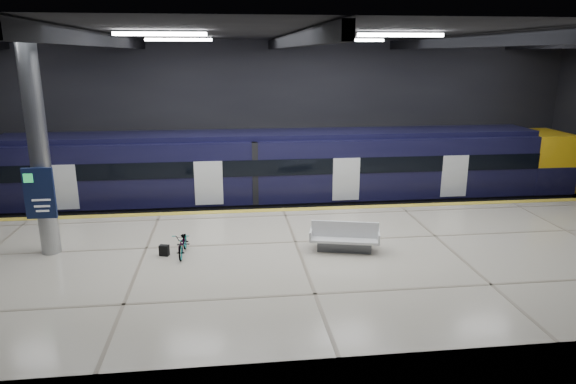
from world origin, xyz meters
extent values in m
plane|color=black|center=(0.00, 0.00, 0.00)|extent=(30.00, 30.00, 0.00)
cube|color=black|center=(0.00, 8.00, 4.00)|extent=(30.00, 0.10, 8.00)
cube|color=black|center=(0.00, -8.00, 4.00)|extent=(30.00, 0.10, 8.00)
cube|color=black|center=(0.00, 0.00, 8.00)|extent=(30.00, 16.00, 0.10)
cube|color=black|center=(-6.00, 0.00, 7.75)|extent=(0.25, 16.00, 0.40)
cube|color=black|center=(0.00, 0.00, 7.75)|extent=(0.25, 16.00, 0.40)
cube|color=black|center=(6.00, 0.00, 7.75)|extent=(0.25, 16.00, 0.40)
cube|color=white|center=(-4.00, -2.00, 7.88)|extent=(2.60, 0.18, 0.10)
cube|color=white|center=(3.00, -2.00, 7.88)|extent=(2.60, 0.18, 0.10)
cube|color=white|center=(-4.00, 4.00, 7.88)|extent=(2.60, 0.18, 0.10)
cube|color=white|center=(3.00, 4.00, 7.88)|extent=(2.60, 0.18, 0.10)
cube|color=white|center=(10.00, 4.00, 7.88)|extent=(2.60, 0.18, 0.10)
cube|color=beige|center=(0.00, -2.50, 0.55)|extent=(30.00, 11.00, 1.10)
cube|color=yellow|center=(0.00, 2.75, 1.11)|extent=(30.00, 0.40, 0.01)
cube|color=gray|center=(0.00, 4.78, 0.08)|extent=(30.00, 0.08, 0.16)
cube|color=gray|center=(0.00, 6.22, 0.08)|extent=(30.00, 0.08, 0.16)
cube|color=black|center=(-0.06, 5.50, 0.55)|extent=(24.00, 2.58, 0.80)
cube|color=black|center=(-0.06, 5.50, 2.33)|extent=(24.00, 2.80, 2.75)
cube|color=black|center=(-0.06, 5.50, 3.82)|extent=(24.00, 2.30, 0.24)
cube|color=black|center=(-0.06, 4.09, 2.60)|extent=(24.00, 0.04, 0.70)
cube|color=white|center=(2.94, 4.08, 2.00)|extent=(1.20, 0.05, 1.90)
cube|color=yellow|center=(12.94, 5.50, 2.33)|extent=(2.00, 2.80, 2.75)
cube|color=black|center=(13.24, 5.50, 2.50)|extent=(1.60, 2.38, 0.80)
cube|color=#595B60|center=(1.49, -1.96, 1.26)|extent=(1.83, 0.95, 0.33)
cube|color=white|center=(1.49, -1.96, 1.51)|extent=(2.34, 1.42, 0.09)
cube|color=white|center=(1.49, -1.96, 1.82)|extent=(2.14, 0.61, 0.55)
cube|color=white|center=(0.43, -1.70, 1.65)|extent=(0.29, 0.92, 0.33)
cube|color=white|center=(2.55, -2.22, 1.65)|extent=(0.29, 0.92, 0.33)
imported|color=#99999E|center=(-3.72, -1.74, 1.50)|extent=(0.61, 1.55, 0.80)
cube|color=black|center=(-4.32, -1.74, 1.28)|extent=(0.34, 0.25, 0.35)
cylinder|color=#9EA0A5|center=(-8.00, -1.00, 4.55)|extent=(0.60, 0.60, 6.90)
cube|color=#111B3E|center=(-8.00, -1.42, 3.20)|extent=(0.90, 0.12, 1.60)
camera|label=1|loc=(-2.21, -17.41, 7.33)|focal=32.00mm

